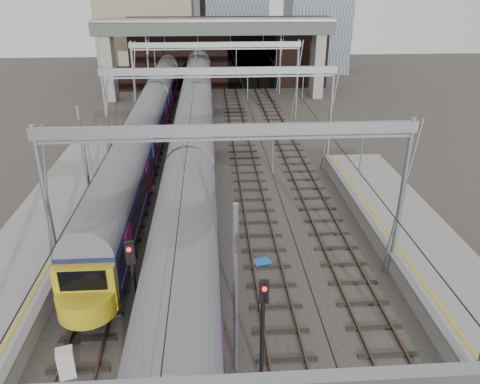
{
  "coord_description": "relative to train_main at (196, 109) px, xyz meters",
  "views": [
    {
      "loc": [
        -0.74,
        -11.42,
        13.61
      ],
      "look_at": [
        0.85,
        12.85,
        2.4
      ],
      "focal_mm": 35.0,
      "sensor_mm": 36.0,
      "label": 1
    }
  ],
  "objects": [
    {
      "name": "train_main",
      "position": [
        0.0,
        0.0,
        0.0
      ],
      "size": [
        2.98,
        68.77,
        5.06
      ],
      "color": "black",
      "rests_on": "ground"
    },
    {
      "name": "train_second",
      "position": [
        -4.0,
        3.41,
        -0.25
      ],
      "size": [
        2.57,
        59.44,
        4.5
      ],
      "color": "black",
      "rests_on": "ground"
    },
    {
      "name": "retaining_wall",
      "position": [
        3.4,
        21.2,
        1.74
      ],
      "size": [
        28.0,
        2.75,
        9.0
      ],
      "color": "black",
      "rests_on": "ground"
    },
    {
      "name": "tracks",
      "position": [
        2.0,
        -15.74,
        -2.57
      ],
      "size": [
        14.4,
        80.0,
        0.22
      ],
      "color": "#4C3828",
      "rests_on": "ground"
    },
    {
      "name": "signal_near_centre",
      "position": [
        2.87,
        -29.59,
        0.36
      ],
      "size": [
        0.34,
        0.46,
        4.66
      ],
      "rotation": [
        0.0,
        0.0,
        -0.09
      ],
      "color": "black",
      "rests_on": "ground"
    },
    {
      "name": "equip_cover_c",
      "position": [
        3.74,
        -21.6,
        -2.54
      ],
      "size": [
        1.04,
        0.88,
        0.1
      ],
      "primitive_type": "cube",
      "rotation": [
        0.0,
        0.0,
        0.33
      ],
      "color": "blue",
      "rests_on": "ground"
    },
    {
      "name": "overbridge",
      "position": [
        2.0,
        15.26,
        4.67
      ],
      "size": [
        28.0,
        3.0,
        9.25
      ],
      "color": "gray",
      "rests_on": "ground"
    },
    {
      "name": "overhead_line",
      "position": [
        2.0,
        -9.25,
        3.97
      ],
      "size": [
        16.8,
        80.0,
        8.0
      ],
      "color": "gray",
      "rests_on": "ground"
    },
    {
      "name": "signal_near_left",
      "position": [
        -1.78,
        -27.35,
        0.54
      ],
      "size": [
        0.38,
        0.47,
        4.98
      ],
      "rotation": [
        0.0,
        0.0,
        0.21
      ],
      "color": "black",
      "rests_on": "ground"
    },
    {
      "name": "relay_cabinet",
      "position": [
        -4.32,
        -28.69,
        -1.99
      ],
      "size": [
        0.72,
        0.65,
        1.2
      ],
      "primitive_type": "cube",
      "rotation": [
        0.0,
        0.0,
        0.28
      ],
      "color": "silver",
      "rests_on": "ground"
    }
  ]
}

